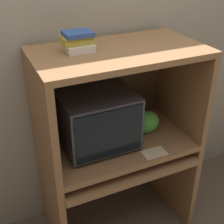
# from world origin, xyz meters

# --- Properties ---
(wall_back) EXTENTS (6.00, 0.06, 2.60)m
(wall_back) POSITION_xyz_m (0.00, 0.64, 1.30)
(wall_back) COLOR gray
(wall_back) RESTS_ON ground_plane
(desk_base) EXTENTS (1.00, 0.60, 0.67)m
(desk_base) POSITION_xyz_m (0.00, 0.26, 0.43)
(desk_base) COLOR brown
(desk_base) RESTS_ON ground_plane
(desk_monitor_shelf) EXTENTS (1.00, 0.58, 0.09)m
(desk_monitor_shelf) POSITION_xyz_m (0.00, 0.29, 0.74)
(desk_monitor_shelf) COLOR brown
(desk_monitor_shelf) RESTS_ON desk_base
(hutch_upper) EXTENTS (1.00, 0.58, 0.63)m
(hutch_upper) POSITION_xyz_m (0.00, 0.32, 1.18)
(hutch_upper) COLOR brown
(hutch_upper) RESTS_ON desk_monitor_shelf
(crt_monitor) EXTENTS (0.45, 0.43, 0.36)m
(crt_monitor) POSITION_xyz_m (-0.13, 0.32, 0.95)
(crt_monitor) COLOR #333338
(crt_monitor) RESTS_ON desk_monitor_shelf
(keyboard) EXTENTS (0.48, 0.15, 0.03)m
(keyboard) POSITION_xyz_m (-0.13, 0.20, 0.68)
(keyboard) COLOR black
(keyboard) RESTS_ON desk_base
(mouse) EXTENTS (0.07, 0.05, 0.03)m
(mouse) POSITION_xyz_m (0.18, 0.20, 0.69)
(mouse) COLOR #28282B
(mouse) RESTS_ON desk_base
(snack_bag) EXTENTS (0.19, 0.14, 0.16)m
(snack_bag) POSITION_xyz_m (0.22, 0.30, 0.84)
(snack_bag) COLOR green
(snack_bag) RESTS_ON desk_monitor_shelf
(book_stack) EXTENTS (0.17, 0.13, 0.11)m
(book_stack) POSITION_xyz_m (-0.22, 0.34, 1.45)
(book_stack) COLOR beige
(book_stack) RESTS_ON hutch_upper
(paper_card) EXTENTS (0.15, 0.10, 0.00)m
(paper_card) POSITION_xyz_m (0.15, 0.07, 0.77)
(paper_card) COLOR #CCB28C
(paper_card) RESTS_ON desk_monitor_shelf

